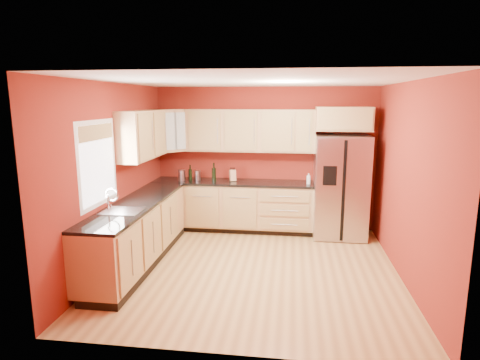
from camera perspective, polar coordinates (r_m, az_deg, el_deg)
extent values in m
plane|color=#A77840|center=(5.85, 1.92, -12.46)|extent=(4.00, 4.00, 0.00)
plane|color=white|center=(5.37, 2.10, 13.90)|extent=(4.00, 4.00, 0.00)
cube|color=maroon|center=(7.43, 3.50, 3.05)|extent=(4.00, 0.04, 2.60)
cube|color=maroon|center=(3.53, -1.14, -5.98)|extent=(4.00, 0.04, 2.60)
cube|color=maroon|center=(5.99, -17.41, 0.61)|extent=(0.04, 4.00, 2.60)
cube|color=maroon|center=(5.64, 22.69, -0.37)|extent=(0.04, 4.00, 2.60)
cube|color=tan|center=(7.36, -1.03, -3.83)|extent=(2.90, 0.60, 0.88)
cube|color=tan|center=(6.08, -14.35, -7.44)|extent=(0.60, 2.80, 0.88)
cube|color=black|center=(7.25, -1.05, -0.33)|extent=(2.90, 0.62, 0.04)
cube|color=black|center=(5.95, -14.47, -3.24)|extent=(0.62, 2.80, 0.04)
cube|color=tan|center=(7.23, 1.46, 7.04)|extent=(2.30, 0.33, 0.75)
cube|color=tan|center=(6.52, -13.69, 6.28)|extent=(0.33, 1.35, 0.75)
cube|color=tan|center=(7.36, -9.83, 6.95)|extent=(0.67, 0.67, 0.75)
cube|color=tan|center=(7.09, 14.46, 8.44)|extent=(0.92, 0.60, 0.40)
cube|color=#AAAAAF|center=(7.16, 14.08, -0.90)|extent=(0.90, 0.75, 1.78)
cube|color=white|center=(5.50, -19.54, 2.23)|extent=(0.03, 0.90, 1.00)
cylinder|color=#AAAAAF|center=(7.35, -8.28, 0.67)|extent=(0.14, 0.14, 0.20)
cylinder|color=#AAAAAF|center=(7.38, -6.07, 0.67)|extent=(0.12, 0.12, 0.18)
cube|color=tan|center=(7.25, -1.05, 0.66)|extent=(0.13, 0.13, 0.21)
cylinder|color=white|center=(7.08, 9.72, 0.18)|extent=(0.06, 0.06, 0.19)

